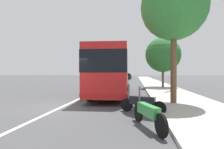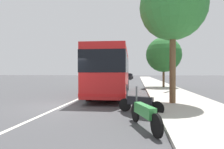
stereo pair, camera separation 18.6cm
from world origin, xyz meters
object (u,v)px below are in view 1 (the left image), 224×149
at_px(car_far_distant, 94,80).
at_px(car_behind_bus, 126,77).
at_px(utility_pole, 173,54).
at_px(roadside_tree_near_camera, 174,8).
at_px(coach_bus, 112,70).
at_px(car_side_street, 104,78).
at_px(roadside_tree_mid_block, 163,55).
at_px(motorcycle_nearest_curb, 142,103).
at_px(motorcycle_angled, 148,113).
at_px(car_oncoming, 128,76).

height_order(car_far_distant, car_behind_bus, car_behind_bus).
bearing_deg(utility_pole, roadside_tree_near_camera, 169.50).
xyz_separation_m(car_far_distant, roadside_tree_near_camera, (-15.61, -7.97, 4.59)).
distance_m(coach_bus, car_side_street, 20.22).
height_order(car_behind_bus, roadside_tree_mid_block, roadside_tree_mid_block).
bearing_deg(car_far_distant, roadside_tree_near_camera, 29.15).
xyz_separation_m(motorcycle_nearest_curb, car_far_distant, (17.86, 6.21, 0.22)).
relative_size(car_side_street, roadside_tree_near_camera, 0.64).
bearing_deg(utility_pole, motorcycle_nearest_curb, 161.86).
xyz_separation_m(motorcycle_angled, roadside_tree_near_camera, (4.46, -1.66, 4.77)).
relative_size(car_far_distant, roadside_tree_near_camera, 0.60).
distance_m(motorcycle_nearest_curb, utility_pole, 10.41).
bearing_deg(roadside_tree_mid_block, coach_bus, 142.92).
bearing_deg(car_far_distant, car_oncoming, 174.43).
distance_m(motorcycle_nearest_curb, car_oncoming, 45.96).
bearing_deg(roadside_tree_mid_block, motorcycle_angled, 170.23).
relative_size(car_far_distant, car_side_street, 0.93).
height_order(coach_bus, roadside_tree_near_camera, roadside_tree_near_camera).
xyz_separation_m(car_behind_bus, roadside_tree_near_camera, (-35.93, -4.28, 4.52)).
relative_size(car_oncoming, roadside_tree_mid_block, 0.79).
bearing_deg(motorcycle_angled, car_far_distant, -2.72).
distance_m(motorcycle_angled, car_side_street, 29.43).
height_order(motorcycle_angled, car_oncoming, car_oncoming).
bearing_deg(car_behind_bus, car_far_distant, 168.62).
bearing_deg(coach_bus, roadside_tree_mid_block, -39.15).
bearing_deg(car_side_street, car_behind_bus, 166.06).
bearing_deg(roadside_tree_mid_block, car_behind_bus, 11.99).
bearing_deg(roadside_tree_near_camera, car_behind_bus, 6.79).
relative_size(motorcycle_angled, roadside_tree_near_camera, 0.32).
height_order(roadside_tree_mid_block, utility_pole, utility_pole).
xyz_separation_m(coach_bus, car_oncoming, (39.12, 0.30, -1.27)).
relative_size(roadside_tree_near_camera, roadside_tree_mid_block, 1.24).
bearing_deg(roadside_tree_near_camera, car_side_street, 18.14).
relative_size(car_behind_bus, roadside_tree_near_camera, 0.56).
relative_size(coach_bus, motorcycle_angled, 4.98).
xyz_separation_m(car_side_street, roadside_tree_near_camera, (-24.29, -7.96, 4.62)).
distance_m(car_side_street, roadside_tree_near_camera, 25.97).
bearing_deg(car_side_street, motorcycle_angled, 15.95).
distance_m(coach_bus, roadside_tree_mid_block, 8.34).
bearing_deg(roadside_tree_mid_block, utility_pole, -174.96).
bearing_deg(roadside_tree_mid_block, car_side_street, 34.04).
distance_m(motorcycle_angled, utility_pole, 12.43).
height_order(car_side_street, roadside_tree_near_camera, roadside_tree_near_camera).
relative_size(car_far_distant, roadside_tree_mid_block, 0.74).
bearing_deg(car_side_street, car_oncoming, 172.59).
xyz_separation_m(motorcycle_angled, car_side_street, (28.75, 6.30, 0.16)).
height_order(car_side_street, car_oncoming, car_oncoming).
bearing_deg(roadside_tree_near_camera, motorcycle_nearest_curb, 141.81).
relative_size(coach_bus, car_far_distant, 2.64).
bearing_deg(car_oncoming, coach_bus, -177.65).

